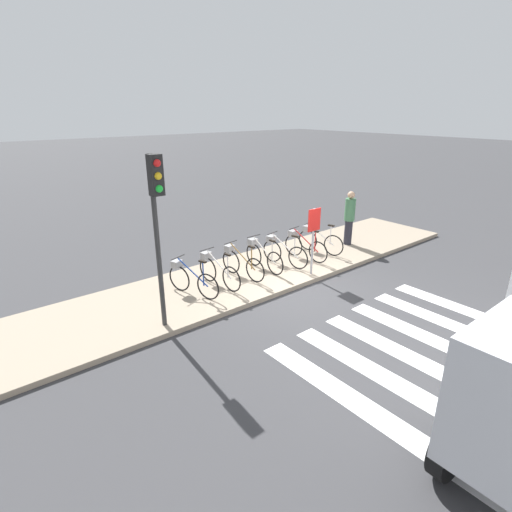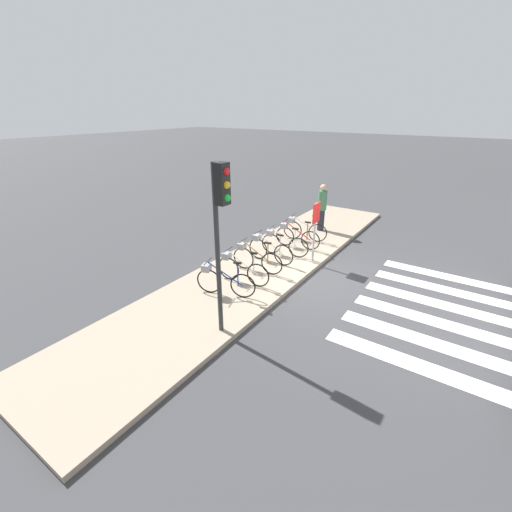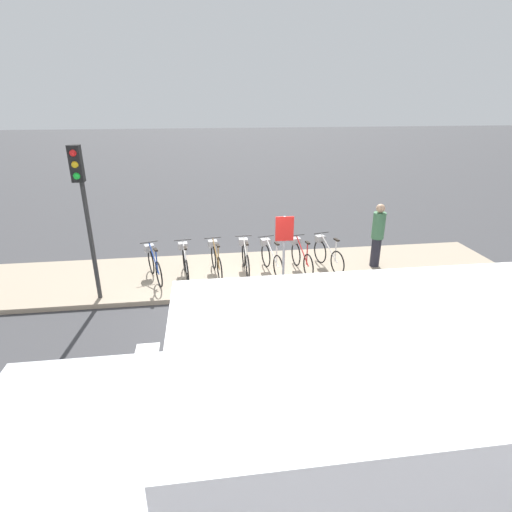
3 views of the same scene
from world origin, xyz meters
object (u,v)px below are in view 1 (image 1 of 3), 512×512
at_px(parked_bicycle_1, 217,270).
at_px(pedestrian, 349,217).
at_px(parked_bicycle_2, 240,262).
at_px(parked_bicycle_5, 303,245).
at_px(parked_bicycle_3, 262,255).
at_px(parked_bicycle_6, 318,239).
at_px(sign_post, 314,230).
at_px(parked_bicycle_0, 190,278).
at_px(parked_bicycle_4, 282,251).
at_px(traffic_light, 157,208).

bearing_deg(parked_bicycle_1, pedestrian, -0.02).
height_order(parked_bicycle_2, parked_bicycle_5, same).
xyz_separation_m(parked_bicycle_1, parked_bicycle_5, (3.12, -0.02, 0.00)).
height_order(parked_bicycle_1, pedestrian, pedestrian).
relative_size(parked_bicycle_3, pedestrian, 0.88).
bearing_deg(parked_bicycle_1, parked_bicycle_6, 1.31).
relative_size(pedestrian, sign_post, 0.97).
bearing_deg(parked_bicycle_0, sign_post, -17.15).
bearing_deg(parked_bicycle_4, parked_bicycle_1, -179.75).
height_order(parked_bicycle_2, parked_bicycle_4, same).
height_order(parked_bicycle_1, parked_bicycle_3, same).
height_order(parked_bicycle_1, parked_bicycle_5, same).
xyz_separation_m(parked_bicycle_3, sign_post, (0.82, -1.15, 0.83)).
height_order(parked_bicycle_2, parked_bicycle_6, same).
distance_m(parked_bicycle_6, pedestrian, 1.48).
xyz_separation_m(parked_bicycle_0, parked_bicycle_3, (2.41, 0.15, 0.00)).
distance_m(parked_bicycle_6, sign_post, 2.02).
bearing_deg(parked_bicycle_1, parked_bicycle_2, 5.35).
bearing_deg(parked_bicycle_4, sign_post, -82.19).
relative_size(parked_bicycle_5, sign_post, 0.85).
relative_size(parked_bicycle_0, parked_bicycle_1, 0.96).
bearing_deg(pedestrian, parked_bicycle_2, 179.01).
bearing_deg(parked_bicycle_1, parked_bicycle_0, -177.44).
bearing_deg(parked_bicycle_4, parked_bicycle_3, 171.12).
bearing_deg(traffic_light, parked_bicycle_2, 22.44).
relative_size(parked_bicycle_0, parked_bicycle_5, 0.96).
relative_size(parked_bicycle_3, parked_bicycle_4, 1.02).
distance_m(parked_bicycle_3, parked_bicycle_5, 1.52).
bearing_deg(traffic_light, pedestrian, 8.46).
height_order(parked_bicycle_0, parked_bicycle_2, same).
height_order(parked_bicycle_0, parked_bicycle_1, same).
relative_size(parked_bicycle_6, traffic_light, 0.43).
bearing_deg(parked_bicycle_0, parked_bicycle_4, 0.85).
relative_size(parked_bicycle_4, pedestrian, 0.87).
height_order(parked_bicycle_4, pedestrian, pedestrian).
bearing_deg(parked_bicycle_4, parked_bicycle_0, -179.15).
bearing_deg(parked_bicycle_1, sign_post, -23.04).
xyz_separation_m(parked_bicycle_3, parked_bicycle_5, (1.51, -0.13, 0.00)).
xyz_separation_m(parked_bicycle_1, traffic_light, (-2.00, -1.08, 2.12)).
bearing_deg(parked_bicycle_2, sign_post, -34.38).
distance_m(parked_bicycle_0, parked_bicycle_2, 1.62).
xyz_separation_m(parked_bicycle_0, parked_bicycle_1, (0.81, 0.04, 0.00)).
distance_m(pedestrian, sign_post, 3.04).
height_order(parked_bicycle_0, sign_post, sign_post).
bearing_deg(parked_bicycle_6, parked_bicycle_1, -178.69).
xyz_separation_m(parked_bicycle_5, pedestrian, (2.15, 0.02, 0.52)).
height_order(parked_bicycle_4, parked_bicycle_5, same).
distance_m(parked_bicycle_4, sign_post, 1.34).
xyz_separation_m(traffic_light, sign_post, (4.43, 0.05, -1.29)).
height_order(parked_bicycle_6, traffic_light, traffic_light).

